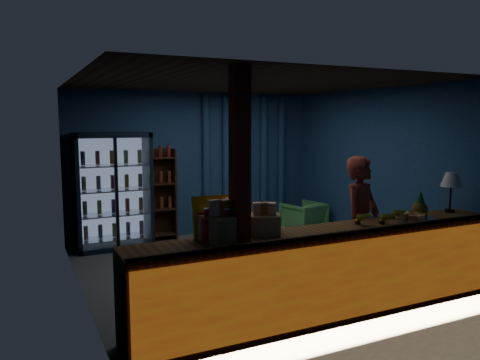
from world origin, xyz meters
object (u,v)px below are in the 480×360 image
at_px(pastry_tray, 412,218).
at_px(table_lamp, 451,181).
at_px(green_chair, 303,218).
at_px(shopkeeper, 361,224).

bearing_deg(pastry_tray, table_lamp, 10.23).
relative_size(pastry_tray, table_lamp, 1.01).
bearing_deg(pastry_tray, green_chair, 78.93).
xyz_separation_m(shopkeeper, green_chair, (0.94, 2.69, -0.53)).
distance_m(pastry_tray, table_lamp, 0.87).
xyz_separation_m(green_chair, pastry_tray, (-0.62, -3.19, 0.67)).
distance_m(green_chair, pastry_tray, 3.32).
bearing_deg(shopkeeper, pastry_tray, -82.18).
height_order(shopkeeper, green_chair, shopkeeper).
bearing_deg(green_chair, table_lamp, 80.59).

